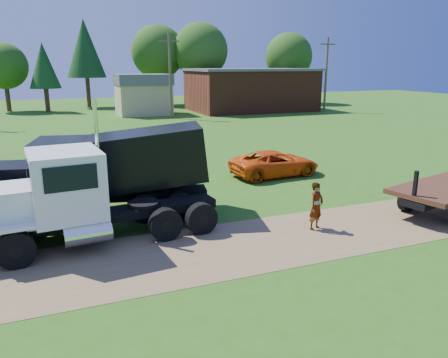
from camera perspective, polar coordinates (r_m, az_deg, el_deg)
name	(u,v)px	position (r m, az deg, el deg)	size (l,w,h in m)	color
ground	(272,240)	(14.98, 6.23, -7.96)	(140.00, 140.00, 0.00)	#2D5A13
dirt_track	(272,240)	(14.98, 6.24, -7.94)	(120.00, 4.20, 0.01)	brown
white_semi_tractor	(71,198)	(14.90, -19.41, -2.35)	(7.86, 3.21, 4.67)	black
black_dump_truck	(110,167)	(17.31, -14.69, 1.48)	(8.29, 4.00, 3.51)	black
orange_pickup	(275,163)	(23.38, 6.67, 2.05)	(2.23, 4.83, 1.34)	#D7490A
spectator_a	(316,206)	(15.91, 11.97, -3.49)	(0.63, 0.42, 1.74)	#999999
spectator_b	(90,189)	(18.92, -17.12, -1.25)	(0.74, 0.58, 1.53)	#999999
brick_building	(251,89)	(57.75, 3.50, 11.60)	(15.40, 10.40, 5.30)	maroon
tan_shed	(143,94)	(53.33, -10.50, 10.87)	(6.20, 5.40, 4.70)	tan
utility_poles	(170,75)	(48.82, -7.05, 13.37)	(42.20, 0.28, 9.00)	brown
tree_row	(150,55)	(63.46, -9.62, 15.68)	(55.66, 11.76, 11.74)	#3A2217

